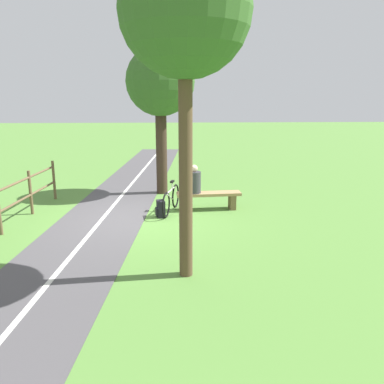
{
  "coord_description": "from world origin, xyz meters",
  "views": [
    {
      "loc": [
        -0.95,
        9.89,
        3.1
      ],
      "look_at": [
        -1.44,
        0.38,
        0.79
      ],
      "focal_mm": 36.59,
      "sensor_mm": 36.0,
      "label": 1
    }
  ],
  "objects_px": {
    "backpack": "(161,209)",
    "tree_far_right": "(160,84)",
    "tree_far_left": "(185,14)",
    "bench": "(209,198)",
    "bicycle": "(171,200)",
    "person_seated": "(194,181)"
  },
  "relations": [
    {
      "from": "backpack",
      "to": "tree_far_right",
      "type": "bearing_deg",
      "value": -89.53
    },
    {
      "from": "backpack",
      "to": "tree_far_left",
      "type": "xyz_separation_m",
      "value": [
        -0.55,
        3.51,
        4.13
      ]
    },
    {
      "from": "bench",
      "to": "tree_far_right",
      "type": "xyz_separation_m",
      "value": [
        1.37,
        -2.05,
        3.17
      ]
    },
    {
      "from": "bicycle",
      "to": "tree_far_left",
      "type": "distance_m",
      "value": 5.62
    },
    {
      "from": "tree_far_left",
      "to": "person_seated",
      "type": "bearing_deg",
      "value": -95.18
    },
    {
      "from": "bench",
      "to": "backpack",
      "type": "distance_m",
      "value": 1.5
    },
    {
      "from": "tree_far_right",
      "to": "tree_far_left",
      "type": "bearing_deg",
      "value": 95.26
    },
    {
      "from": "bicycle",
      "to": "tree_far_left",
      "type": "xyz_separation_m",
      "value": [
        -0.27,
        3.95,
        3.99
      ]
    },
    {
      "from": "backpack",
      "to": "tree_far_right",
      "type": "height_order",
      "value": "tree_far_right"
    },
    {
      "from": "backpack",
      "to": "tree_far_left",
      "type": "bearing_deg",
      "value": 98.9
    },
    {
      "from": "tree_far_right",
      "to": "backpack",
      "type": "bearing_deg",
      "value": 90.47
    },
    {
      "from": "bicycle",
      "to": "backpack",
      "type": "distance_m",
      "value": 0.54
    },
    {
      "from": "backpack",
      "to": "bench",
      "type": "bearing_deg",
      "value": -154.01
    },
    {
      "from": "bicycle",
      "to": "tree_far_right",
      "type": "xyz_separation_m",
      "value": [
        0.3,
        -2.26,
        3.16
      ]
    },
    {
      "from": "bench",
      "to": "tree_far_left",
      "type": "bearing_deg",
      "value": 75.34
    },
    {
      "from": "person_seated",
      "to": "bench",
      "type": "bearing_deg",
      "value": -180.0
    },
    {
      "from": "bench",
      "to": "backpack",
      "type": "xyz_separation_m",
      "value": [
        1.34,
        0.65,
        -0.12
      ]
    },
    {
      "from": "tree_far_left",
      "to": "tree_far_right",
      "type": "distance_m",
      "value": 6.29
    },
    {
      "from": "bench",
      "to": "bicycle",
      "type": "height_order",
      "value": "bicycle"
    },
    {
      "from": "tree_far_right",
      "to": "bench",
      "type": "bearing_deg",
      "value": 123.68
    },
    {
      "from": "backpack",
      "to": "person_seated",
      "type": "bearing_deg",
      "value": -145.85
    },
    {
      "from": "person_seated",
      "to": "tree_far_left",
      "type": "bearing_deg",
      "value": 80.97
    }
  ]
}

